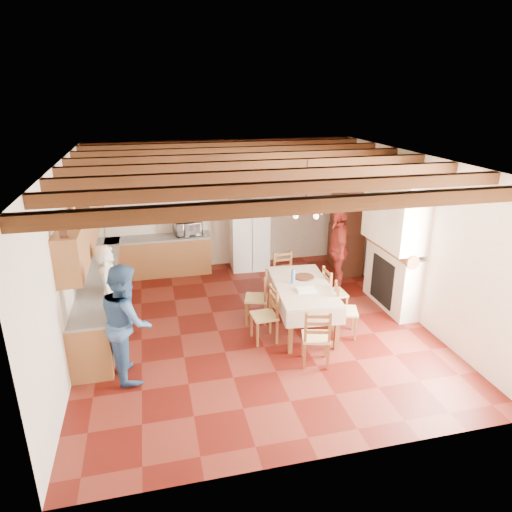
% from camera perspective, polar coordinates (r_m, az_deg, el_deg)
% --- Properties ---
extents(floor, '(6.00, 6.50, 0.02)m').
position_cam_1_polar(floor, '(8.39, -0.19, -8.86)').
color(floor, '#4D0F0A').
rests_on(floor, ground).
extents(ceiling, '(6.00, 6.50, 0.02)m').
position_cam_1_polar(ceiling, '(7.40, -0.22, 12.02)').
color(ceiling, white).
rests_on(ceiling, ground).
extents(wall_back, '(6.00, 0.02, 3.00)m').
position_cam_1_polar(wall_back, '(10.84, -4.18, 6.48)').
color(wall_back, '#F1DFC8').
rests_on(wall_back, ground).
extents(wall_front, '(6.00, 0.02, 3.00)m').
position_cam_1_polar(wall_front, '(4.94, 8.66, -11.35)').
color(wall_front, '#F1DFC8').
rests_on(wall_front, ground).
extents(wall_left, '(0.02, 6.50, 3.00)m').
position_cam_1_polar(wall_left, '(7.70, -22.58, -0.87)').
color(wall_left, '#F1DFC8').
rests_on(wall_left, ground).
extents(wall_right, '(0.02, 6.50, 3.00)m').
position_cam_1_polar(wall_right, '(8.91, 19.01, 2.36)').
color(wall_right, '#F1DFC8').
rests_on(wall_right, ground).
extents(ceiling_beams, '(6.00, 6.30, 0.16)m').
position_cam_1_polar(ceiling_beams, '(7.42, -0.22, 11.26)').
color(ceiling_beams, '#34210D').
rests_on(ceiling_beams, ground).
extents(lower_cabinets_left, '(0.60, 4.30, 0.86)m').
position_cam_1_polar(lower_cabinets_left, '(9.02, -18.81, -4.72)').
color(lower_cabinets_left, brown).
rests_on(lower_cabinets_left, ground).
extents(lower_cabinets_back, '(2.30, 0.60, 0.86)m').
position_cam_1_polar(lower_cabinets_back, '(10.72, -11.95, -0.05)').
color(lower_cabinets_back, brown).
rests_on(lower_cabinets_back, ground).
extents(countertop_left, '(0.62, 4.30, 0.04)m').
position_cam_1_polar(countertop_left, '(8.84, -19.14, -2.07)').
color(countertop_left, slate).
rests_on(countertop_left, lower_cabinets_left).
extents(countertop_back, '(2.34, 0.62, 0.04)m').
position_cam_1_polar(countertop_back, '(10.58, -12.13, 2.24)').
color(countertop_back, slate).
rests_on(countertop_back, lower_cabinets_back).
extents(backsplash_left, '(0.03, 4.30, 0.60)m').
position_cam_1_polar(backsplash_left, '(8.77, -21.22, -0.28)').
color(backsplash_left, white).
rests_on(backsplash_left, ground).
extents(backsplash_back, '(2.30, 0.03, 0.60)m').
position_cam_1_polar(backsplash_back, '(10.76, -12.30, 4.31)').
color(backsplash_back, white).
rests_on(backsplash_back, ground).
extents(upper_cabinets, '(0.35, 4.20, 0.70)m').
position_cam_1_polar(upper_cabinets, '(8.56, -20.71, 3.89)').
color(upper_cabinets, brown).
rests_on(upper_cabinets, ground).
extents(fireplace, '(0.56, 1.60, 2.80)m').
position_cam_1_polar(fireplace, '(8.96, 16.70, 2.03)').
color(fireplace, beige).
rests_on(fireplace, ground).
extents(wall_picture, '(0.34, 0.03, 0.42)m').
position_cam_1_polar(wall_picture, '(11.08, 3.82, 8.65)').
color(wall_picture, '#311D16').
rests_on(wall_picture, ground).
extents(refrigerator, '(0.90, 0.75, 1.73)m').
position_cam_1_polar(refrigerator, '(10.75, -0.86, 2.90)').
color(refrigerator, white).
rests_on(refrigerator, floor).
extents(hutch, '(0.61, 1.25, 2.20)m').
position_cam_1_polar(hutch, '(10.84, 11.26, 3.95)').
color(hutch, '#3B1C13').
rests_on(hutch, floor).
extents(dining_table, '(1.13, 1.96, 0.82)m').
position_cam_1_polar(dining_table, '(8.10, 5.83, -4.15)').
color(dining_table, beige).
rests_on(dining_table, floor).
extents(chandelier, '(0.47, 0.47, 0.03)m').
position_cam_1_polar(chandelier, '(7.60, 6.24, 6.29)').
color(chandelier, black).
rests_on(chandelier, ground).
extents(chair_left_near, '(0.43, 0.44, 0.96)m').
position_cam_1_polar(chair_left_near, '(7.75, 1.01, -7.35)').
color(chair_left_near, brown).
rests_on(chair_left_near, floor).
extents(chair_left_far, '(0.51, 0.52, 0.96)m').
position_cam_1_polar(chair_left_far, '(8.37, 0.04, -5.16)').
color(chair_left_far, brown).
rests_on(chair_left_far, floor).
extents(chair_right_near, '(0.51, 0.52, 0.96)m').
position_cam_1_polar(chair_right_near, '(8.05, 11.13, -6.64)').
color(chair_right_near, brown).
rests_on(chair_right_near, floor).
extents(chair_right_far, '(0.41, 0.43, 0.96)m').
position_cam_1_polar(chair_right_far, '(8.69, 9.79, -4.47)').
color(chair_right_far, brown).
rests_on(chair_right_far, floor).
extents(chair_end_near, '(0.51, 0.50, 0.96)m').
position_cam_1_polar(chair_end_near, '(7.20, 7.51, -9.87)').
color(chair_end_near, brown).
rests_on(chair_end_near, floor).
extents(chair_end_far, '(0.44, 0.43, 0.96)m').
position_cam_1_polar(chair_end_far, '(9.27, 3.69, -2.57)').
color(chair_end_far, brown).
rests_on(chair_end_far, floor).
extents(person_man, '(0.51, 0.69, 1.73)m').
position_cam_1_polar(person_man, '(7.95, -17.66, -4.54)').
color(person_man, white).
rests_on(person_man, floor).
extents(person_woman_blue, '(0.82, 0.97, 1.76)m').
position_cam_1_polar(person_woman_blue, '(6.95, -15.86, -7.88)').
color(person_woman_blue, '#375C92').
rests_on(person_woman_blue, floor).
extents(person_woman_red, '(0.67, 1.11, 1.77)m').
position_cam_1_polar(person_woman_red, '(9.73, 10.17, 0.82)').
color(person_woman_red, '#B1352C').
rests_on(person_woman_red, floor).
extents(microwave, '(0.67, 0.52, 0.33)m').
position_cam_1_polar(microwave, '(10.55, -8.53, 3.48)').
color(microwave, silver).
rests_on(microwave, countertop_back).
extents(fridge_vase, '(0.38, 0.38, 0.32)m').
position_cam_1_polar(fridge_vase, '(10.48, -1.14, 8.24)').
color(fridge_vase, '#3B1C13').
rests_on(fridge_vase, refrigerator).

